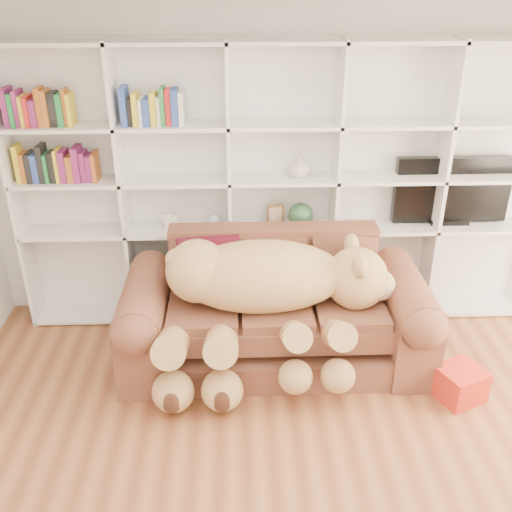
{
  "coord_description": "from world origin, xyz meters",
  "views": [
    {
      "loc": [
        -0.39,
        -2.18,
        2.86
      ],
      "look_at": [
        -0.25,
        1.63,
        0.92
      ],
      "focal_mm": 40.0,
      "sensor_mm": 36.0,
      "label": 1
    }
  ],
  "objects_px": {
    "gift_box": "(460,384)",
    "tv": "(452,191)",
    "sofa": "(275,316)",
    "teddy_bear": "(264,295)"
  },
  "relations": [
    {
      "from": "gift_box",
      "to": "tv",
      "type": "relative_size",
      "value": 0.32
    },
    {
      "from": "gift_box",
      "to": "sofa",
      "type": "bearing_deg",
      "value": 156.91
    },
    {
      "from": "sofa",
      "to": "teddy_bear",
      "type": "bearing_deg",
      "value": -117.28
    },
    {
      "from": "gift_box",
      "to": "tv",
      "type": "bearing_deg",
      "value": 80.06
    },
    {
      "from": "sofa",
      "to": "teddy_bear",
      "type": "distance_m",
      "value": 0.39
    },
    {
      "from": "gift_box",
      "to": "tv",
      "type": "xyz_separation_m",
      "value": [
        0.22,
        1.28,
        1.03
      ]
    },
    {
      "from": "tv",
      "to": "gift_box",
      "type": "bearing_deg",
      "value": -99.94
    },
    {
      "from": "sofa",
      "to": "gift_box",
      "type": "xyz_separation_m",
      "value": [
        1.33,
        -0.57,
        -0.25
      ]
    },
    {
      "from": "sofa",
      "to": "gift_box",
      "type": "bearing_deg",
      "value": -23.09
    },
    {
      "from": "teddy_bear",
      "to": "tv",
      "type": "bearing_deg",
      "value": 37.77
    }
  ]
}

